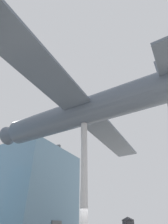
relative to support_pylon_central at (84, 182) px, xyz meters
The scene contains 3 objects.
glass_pavilion_right 18.65m from the support_pylon_central, 59.37° to the left, with size 10.18×14.41×11.60m.
support_pylon_central is the anchor object (origin of this frame).
suspended_airplane 4.94m from the support_pylon_central, 89.61° to the left, with size 20.98×15.51×3.30m.
Camera 1 is at (-9.47, -5.25, 1.67)m, focal length 28.00 mm.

